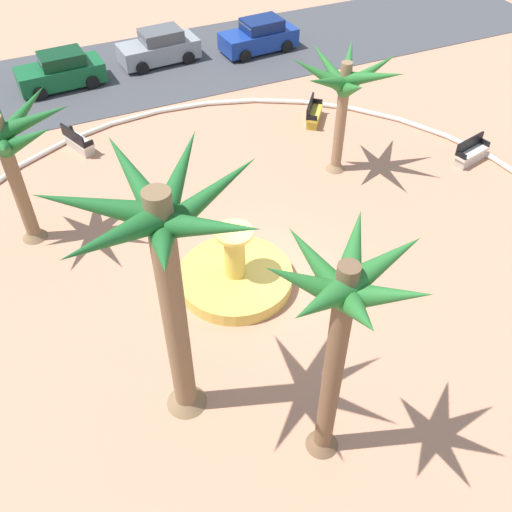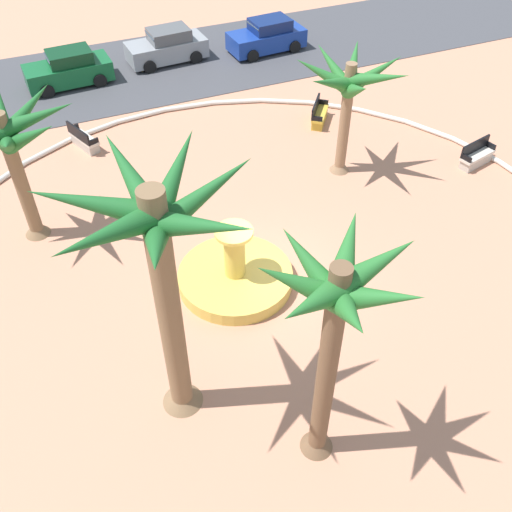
# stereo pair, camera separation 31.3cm
# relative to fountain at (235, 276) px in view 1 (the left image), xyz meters

# --- Properties ---
(ground_plane) EXTENTS (80.00, 80.00, 0.00)m
(ground_plane) POSITION_rel_fountain_xyz_m (0.95, -0.14, -0.31)
(ground_plane) COLOR tan
(plaza_curb) EXTENTS (23.00, 23.00, 0.20)m
(plaza_curb) POSITION_rel_fountain_xyz_m (0.95, -0.14, -0.21)
(plaza_curb) COLOR silver
(plaza_curb) RESTS_ON ground
(street_asphalt) EXTENTS (48.00, 8.00, 0.03)m
(street_asphalt) POSITION_rel_fountain_xyz_m (0.95, 15.76, -0.30)
(street_asphalt) COLOR #424247
(street_asphalt) RESTS_ON ground
(fountain) EXTENTS (3.60, 3.60, 2.17)m
(fountain) POSITION_rel_fountain_xyz_m (0.00, 0.00, 0.00)
(fountain) COLOR gold
(fountain) RESTS_ON ground
(palm_tree_near_fountain) EXTENTS (4.44, 4.33, 4.91)m
(palm_tree_near_fountain) POSITION_rel_fountain_xyz_m (-5.43, 4.87, 3.44)
(palm_tree_near_fountain) COLOR brown
(palm_tree_near_fountain) RESTS_ON ground
(palm_tree_by_curb) EXTENTS (4.09, 4.02, 4.68)m
(palm_tree_by_curb) POSITION_rel_fountain_xyz_m (6.02, 4.20, 3.25)
(palm_tree_by_curb) COLOR #8E6B4C
(palm_tree_by_curb) RESTS_ON ground
(palm_tree_mid_plaza) EXTENTS (4.49, 4.54, 7.14)m
(palm_tree_mid_plaza) POSITION_rel_fountain_xyz_m (-2.84, -3.48, 4.89)
(palm_tree_mid_plaza) COLOR brown
(palm_tree_mid_plaza) RESTS_ON ground
(palm_tree_far_side) EXTENTS (3.31, 3.20, 6.43)m
(palm_tree_far_side) POSITION_rel_fountain_xyz_m (-0.20, -5.99, 4.55)
(palm_tree_far_side) COLOR brown
(palm_tree_far_side) RESTS_ON ground
(bench_east) EXTENTS (1.05, 1.67, 1.00)m
(bench_east) POSITION_rel_fountain_xyz_m (-2.93, 9.69, 0.04)
(bench_east) COLOR beige
(bench_east) RESTS_ON ground
(bench_west) EXTENTS (1.37, 1.57, 1.00)m
(bench_west) POSITION_rel_fountain_xyz_m (6.94, 7.74, 0.04)
(bench_west) COLOR gold
(bench_west) RESTS_ON ground
(bench_north) EXTENTS (1.67, 0.87, 1.00)m
(bench_north) POSITION_rel_fountain_xyz_m (11.20, 2.44, 0.04)
(bench_north) COLOR beige
(bench_north) RESTS_ON ground
(parked_car_leftmost) EXTENTS (4.09, 2.10, 1.67)m
(parked_car_leftmost) POSITION_rel_fountain_xyz_m (-2.48, 15.56, 0.47)
(parked_car_leftmost) COLOR #145B2D
(parked_car_leftmost) RESTS_ON ground
(parked_car_second) EXTENTS (4.11, 2.13, 1.67)m
(parked_car_second) POSITION_rel_fountain_xyz_m (2.58, 16.24, 0.47)
(parked_car_second) COLOR gray
(parked_car_second) RESTS_ON ground
(parked_car_third) EXTENTS (4.11, 2.14, 1.67)m
(parked_car_third) POSITION_rel_fountain_xyz_m (7.79, 15.41, 0.47)
(parked_car_third) COLOR navy
(parked_car_third) RESTS_ON ground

